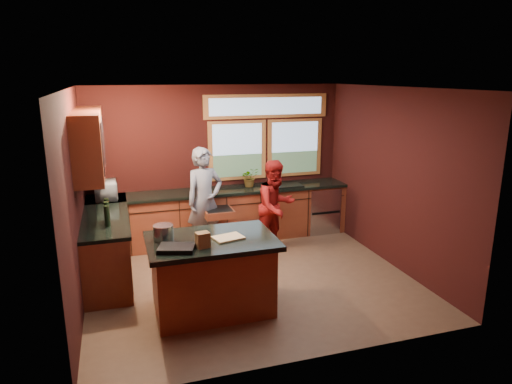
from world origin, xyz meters
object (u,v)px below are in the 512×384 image
island (212,274)px  person_grey (205,201)px  person_red (276,206)px  cutting_board (228,238)px  stock_pot (163,232)px

island → person_grey: person_grey is taller
person_red → cutting_board: 2.08m
person_grey → cutting_board: (-0.10, -1.98, 0.08)m
cutting_board → island: bearing=166.0°
person_red → island: bearing=-150.4°
person_grey → cutting_board: person_grey is taller
stock_pot → island: bearing=-15.3°
island → stock_pot: size_ratio=6.46×
cutting_board → stock_pot: (-0.75, 0.20, 0.08)m
cutting_board → person_red: bearing=54.0°
island → stock_pot: bearing=164.7°
person_grey → person_red: size_ratio=1.14×
island → person_grey: 2.00m
person_red → stock_pot: size_ratio=6.42×
person_grey → stock_pot: 1.98m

